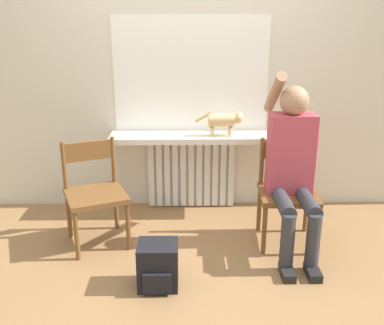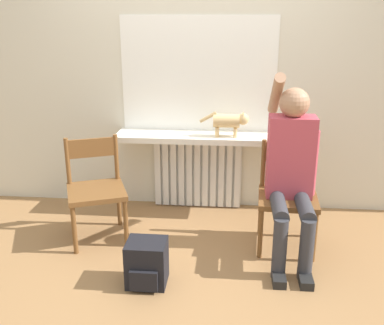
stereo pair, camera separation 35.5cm
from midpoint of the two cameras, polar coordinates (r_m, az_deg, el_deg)
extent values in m
plane|color=olive|center=(3.30, -3.03, -13.69)|extent=(12.00, 12.00, 0.00)
cube|color=beige|center=(4.04, -2.71, 12.76)|extent=(7.00, 0.06, 2.70)
cube|color=silver|center=(4.20, -2.53, -1.13)|extent=(0.81, 0.05, 0.69)
cube|color=silver|center=(4.18, -7.62, -1.35)|extent=(0.05, 0.03, 0.66)
cube|color=silver|center=(4.18, -6.61, -1.35)|extent=(0.05, 0.03, 0.66)
cube|color=silver|center=(4.17, -5.60, -1.35)|extent=(0.05, 0.03, 0.66)
cube|color=silver|center=(4.16, -4.58, -1.35)|extent=(0.05, 0.03, 0.66)
cube|color=silver|center=(4.16, -3.56, -1.34)|extent=(0.05, 0.03, 0.66)
cube|color=silver|center=(4.16, -2.54, -1.34)|extent=(0.05, 0.03, 0.66)
cube|color=silver|center=(4.15, -1.52, -1.34)|extent=(0.05, 0.03, 0.66)
cube|color=silver|center=(4.15, -0.50, -1.33)|extent=(0.05, 0.03, 0.66)
cube|color=silver|center=(4.16, 0.52, -1.33)|extent=(0.05, 0.03, 0.66)
cube|color=silver|center=(4.16, 1.54, -1.32)|extent=(0.05, 0.03, 0.66)
cube|color=silver|center=(4.16, 2.56, -1.32)|extent=(0.05, 0.03, 0.66)
cube|color=white|center=(3.96, -2.66, 3.23)|extent=(1.42, 0.34, 0.05)
cube|color=white|center=(4.02, -2.70, 11.10)|extent=(1.37, 0.01, 1.00)
cube|color=brown|center=(3.59, -14.91, -4.15)|extent=(0.57, 0.57, 0.04)
cylinder|color=brown|center=(3.49, -17.34, -8.98)|extent=(0.04, 0.04, 0.39)
cylinder|color=brown|center=(3.53, -11.00, -8.08)|extent=(0.04, 0.04, 0.39)
cylinder|color=brown|center=(3.84, -17.97, -6.42)|extent=(0.04, 0.04, 0.39)
cylinder|color=brown|center=(3.88, -12.23, -5.64)|extent=(0.04, 0.04, 0.39)
cylinder|color=brown|center=(3.69, -18.62, -0.41)|extent=(0.04, 0.04, 0.38)
cylinder|color=brown|center=(3.73, -12.67, 0.34)|extent=(0.04, 0.04, 0.38)
cube|color=brown|center=(3.68, -15.76, 1.38)|extent=(0.38, 0.17, 0.15)
cube|color=brown|center=(3.54, 9.33, -4.11)|extent=(0.47, 0.47, 0.04)
cylinder|color=brown|center=(3.43, 6.23, -8.65)|extent=(0.04, 0.04, 0.39)
cylinder|color=brown|center=(3.48, 12.73, -8.62)|extent=(0.04, 0.04, 0.39)
cylinder|color=brown|center=(3.78, 5.88, -5.94)|extent=(0.04, 0.04, 0.39)
cylinder|color=brown|center=(3.83, 11.75, -5.95)|extent=(0.04, 0.04, 0.39)
cylinder|color=brown|center=(3.63, 6.10, 0.18)|extent=(0.04, 0.04, 0.38)
cylinder|color=brown|center=(3.67, 12.18, 0.10)|extent=(0.04, 0.04, 0.38)
cube|color=brown|center=(3.62, 9.24, 1.58)|extent=(0.40, 0.05, 0.15)
cylinder|color=#333338|center=(3.32, 8.43, -4.95)|extent=(0.11, 0.46, 0.11)
cylinder|color=#333338|center=(3.35, 11.48, -4.89)|extent=(0.11, 0.46, 0.11)
cylinder|color=#333338|center=(3.21, 8.88, -10.25)|extent=(0.10, 0.10, 0.44)
cylinder|color=#333338|center=(3.25, 12.06, -10.13)|extent=(0.10, 0.10, 0.44)
cube|color=black|center=(3.26, 8.88, -13.72)|extent=(0.09, 0.20, 0.06)
cube|color=black|center=(3.29, 12.06, -13.56)|extent=(0.09, 0.20, 0.06)
cube|color=#B74251|center=(3.45, 9.55, 1.06)|extent=(0.34, 0.20, 0.62)
sphere|color=#A87A5B|center=(3.35, 9.92, 7.70)|extent=(0.22, 0.22, 0.22)
cylinder|color=#A87A5B|center=(3.46, 7.58, 8.70)|extent=(0.08, 0.50, 0.38)
cylinder|color=#B74251|center=(3.45, 12.14, 0.38)|extent=(0.08, 0.08, 0.49)
cylinder|color=#DBB77A|center=(3.87, 1.13, 5.38)|extent=(0.22, 0.12, 0.12)
sphere|color=#DBB77A|center=(3.87, 3.23, 5.63)|extent=(0.10, 0.10, 0.10)
cone|color=#DBB77A|center=(3.84, 3.27, 6.19)|extent=(0.03, 0.03, 0.03)
cone|color=#DBB77A|center=(3.89, 3.22, 6.34)|extent=(0.03, 0.03, 0.03)
cylinder|color=#DBB77A|center=(3.87, 2.30, 3.87)|extent=(0.03, 0.03, 0.08)
cylinder|color=#DBB77A|center=(3.93, 2.25, 4.09)|extent=(0.03, 0.03, 0.08)
cylinder|color=#DBB77A|center=(3.86, -0.03, 3.87)|extent=(0.03, 0.03, 0.08)
cylinder|color=#DBB77A|center=(3.92, -0.04, 4.08)|extent=(0.03, 0.03, 0.08)
cylinder|color=#DBB77A|center=(3.86, -1.22, 5.79)|extent=(0.15, 0.03, 0.10)
cube|color=black|center=(3.10, -7.71, -12.83)|extent=(0.27, 0.23, 0.31)
cube|color=black|center=(3.02, -7.95, -15.12)|extent=(0.19, 0.03, 0.14)
camera|label=1|loc=(0.18, -92.86, -0.97)|focal=42.00mm
camera|label=2|loc=(0.18, 87.14, 0.97)|focal=42.00mm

